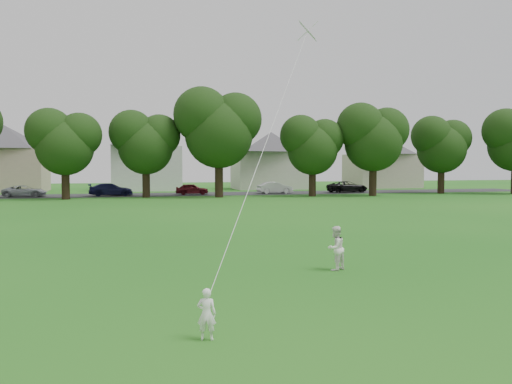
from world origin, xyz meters
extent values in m
plane|color=#175D15|center=(0.00, 0.00, 0.00)|extent=(160.00, 160.00, 0.00)
cube|color=#2D2D30|center=(0.00, 42.00, 0.01)|extent=(90.00, 7.00, 0.01)
imported|color=white|center=(-0.56, -2.62, 0.45)|extent=(0.38, 0.30, 0.91)
imported|color=white|center=(3.89, 2.21, 0.64)|extent=(0.78, 0.73, 1.28)
plane|color=white|center=(4.66, 6.81, 8.04)|extent=(0.99, 1.13, 0.71)
cylinder|color=white|center=(2.05, 2.10, 4.35)|extent=(0.01, 0.01, 13.07)
cylinder|color=black|center=(-7.55, 36.49, 1.58)|extent=(0.71, 0.71, 3.16)
cylinder|color=black|center=(-0.45, 37.46, 1.61)|extent=(0.72, 0.72, 3.21)
cylinder|color=black|center=(6.35, 36.18, 2.04)|extent=(0.79, 0.79, 4.07)
cylinder|color=black|center=(15.56, 35.37, 1.55)|extent=(0.71, 0.71, 3.10)
cylinder|color=black|center=(21.76, 34.71, 1.80)|extent=(0.75, 0.75, 3.60)
cylinder|color=black|center=(31.05, 36.88, 1.64)|extent=(0.72, 0.72, 3.27)
imported|color=#91969E|center=(-11.82, 41.00, 0.57)|extent=(4.03, 1.89, 1.11)
imported|color=#151542|center=(-3.83, 41.00, 0.64)|extent=(4.45, 2.10, 1.25)
imported|color=#5A1219|center=(4.32, 41.00, 0.59)|extent=(3.49, 1.57, 1.16)
imported|color=silver|center=(13.32, 41.00, 0.64)|extent=(3.89, 1.59, 1.26)
imported|color=black|center=(21.87, 41.00, 0.65)|extent=(4.72, 2.46, 1.27)
cube|color=#BCA58D|center=(-16.00, 52.00, 2.49)|extent=(8.88, 6.81, 4.98)
pyramid|color=#454348|center=(-16.00, 52.00, 7.72)|extent=(12.81, 12.81, 2.74)
cube|color=silver|center=(0.00, 52.00, 2.69)|extent=(8.20, 6.63, 5.38)
pyramid|color=#454348|center=(0.00, 52.00, 8.34)|extent=(11.83, 11.83, 2.96)
cube|color=beige|center=(16.00, 52.00, 2.40)|extent=(9.62, 6.34, 4.80)
pyramid|color=#454348|center=(16.00, 52.00, 7.44)|extent=(13.87, 13.87, 2.64)
cube|color=#BDAF9D|center=(32.00, 52.00, 2.31)|extent=(9.01, 6.68, 4.61)
pyramid|color=#454348|center=(32.00, 52.00, 7.15)|extent=(13.00, 13.00, 2.54)
camera|label=1|loc=(-1.78, -11.04, 3.00)|focal=35.00mm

